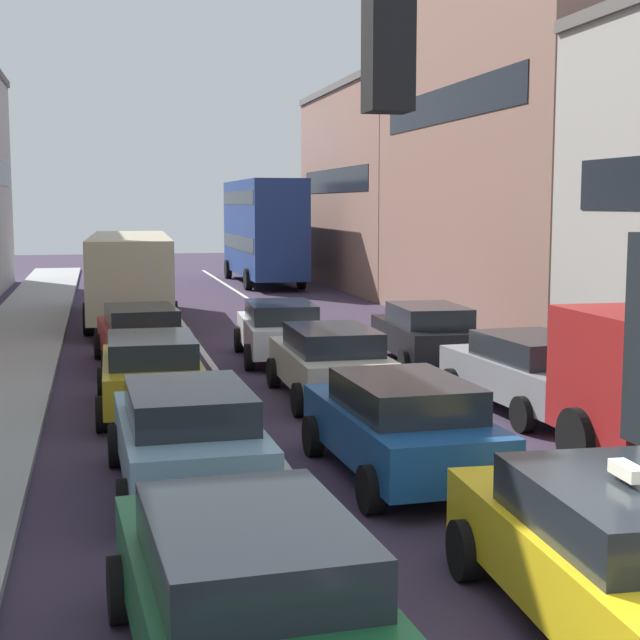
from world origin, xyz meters
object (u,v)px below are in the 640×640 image
at_px(taxi_centre_lane_front, 616,552).
at_px(bus_far_queue_secondary, 263,226).
at_px(sedan_left_lane_third, 152,371).
at_px(sedan_left_lane_fourth, 141,334).
at_px(sedan_right_lane_behind_truck, 531,371).
at_px(sedan_left_lane_front, 247,593).
at_px(bus_mid_queue_primary, 130,270).
at_px(traffic_light_pole, 83,227).
at_px(wagon_left_lane_second, 188,435).
at_px(wagon_right_lane_far, 427,333).
at_px(coupe_centre_lane_fourth, 280,329).
at_px(sedan_centre_lane_second, 401,424).
at_px(hatchback_centre_lane_third, 331,361).

bearing_deg(taxi_centre_lane_front, bus_far_queue_secondary, -2.11).
distance_m(sedan_left_lane_third, bus_far_queue_secondary, 29.29).
height_order(sedan_left_lane_fourth, sedan_right_lane_behind_truck, same).
bearing_deg(sedan_left_lane_front, bus_far_queue_secondary, -12.96).
xyz_separation_m(bus_mid_queue_primary, bus_far_queue_secondary, (6.90, 14.03, 1.07)).
height_order(traffic_light_pole, bus_far_queue_secondary, traffic_light_pole).
distance_m(wagon_left_lane_second, bus_far_queue_secondary, 34.29).
bearing_deg(wagon_left_lane_second, wagon_right_lane_far, -37.59).
height_order(traffic_light_pole, wagon_right_lane_far, traffic_light_pole).
height_order(coupe_centre_lane_fourth, bus_mid_queue_primary, bus_mid_queue_primary).
xyz_separation_m(sedan_left_lane_front, wagon_right_lane_far, (6.72, 14.64, 0.00)).
bearing_deg(wagon_right_lane_far, sedan_centre_lane_second, 161.45).
relative_size(traffic_light_pole, coupe_centre_lane_fourth, 1.25).
xyz_separation_m(taxi_centre_lane_front, sedan_left_lane_fourth, (-3.57, 15.77, -0.00)).
relative_size(sedan_left_lane_front, bus_mid_queue_primary, 0.41).
distance_m(sedan_left_lane_front, hatchback_centre_lane_third, 11.61).
bearing_deg(sedan_left_lane_fourth, coupe_centre_lane_fourth, -89.56).
height_order(wagon_left_lane_second, coupe_centre_lane_fourth, same).
xyz_separation_m(sedan_centre_lane_second, bus_mid_queue_primary, (-3.15, 19.58, 0.96)).
bearing_deg(sedan_right_lane_behind_truck, wagon_right_lane_far, -2.68).
height_order(sedan_left_lane_front, wagon_left_lane_second, same).
xyz_separation_m(sedan_left_lane_front, wagon_left_lane_second, (0.02, 5.49, 0.00)).
height_order(taxi_centre_lane_front, bus_mid_queue_primary, bus_mid_queue_primary).
bearing_deg(sedan_left_lane_front, coupe_centre_lane_fourth, -14.70).
xyz_separation_m(sedan_left_lane_front, coupe_centre_lane_fourth, (3.33, 16.14, 0.00)).
bearing_deg(traffic_light_pole, sedan_right_lane_behind_truck, 52.75).
distance_m(sedan_centre_lane_second, coupe_centre_lane_fourth, 10.71).
height_order(sedan_left_lane_third, wagon_right_lane_far, same).
height_order(sedan_left_lane_fourth, bus_mid_queue_primary, bus_mid_queue_primary).
bearing_deg(bus_far_queue_secondary, hatchback_centre_lane_third, 173.14).
relative_size(traffic_light_pole, sedan_left_lane_front, 1.25).
bearing_deg(bus_mid_queue_primary, sedan_centre_lane_second, -168.79).
relative_size(taxi_centre_lane_front, wagon_left_lane_second, 1.01).
bearing_deg(bus_mid_queue_primary, sedan_right_lane_behind_truck, -154.51).
xyz_separation_m(coupe_centre_lane_fourth, sedan_left_lane_fourth, (-3.48, -0.24, 0.00)).
bearing_deg(bus_far_queue_secondary, sedan_left_lane_front, 170.18).
distance_m(sedan_left_lane_third, bus_mid_queue_primary, 14.37).
distance_m(taxi_centre_lane_front, wagon_right_lane_far, 14.87).
xyz_separation_m(sedan_left_lane_front, bus_far_queue_secondary, (6.82, 39.04, 2.03)).
xyz_separation_m(taxi_centre_lane_front, sedan_right_lane_behind_truck, (3.41, 8.93, -0.00)).
xyz_separation_m(taxi_centre_lane_front, bus_far_queue_secondary, (3.41, 38.90, 2.03)).
height_order(sedan_left_lane_front, sedan_left_lane_fourth, same).
xyz_separation_m(sedan_centre_lane_second, sedan_right_lane_behind_truck, (3.75, 3.64, 0.00)).
distance_m(taxi_centre_lane_front, sedan_left_lane_front, 3.42).
distance_m(taxi_centre_lane_front, bus_far_queue_secondary, 39.10).
relative_size(sedan_left_lane_front, sedan_left_lane_third, 1.02).
xyz_separation_m(taxi_centre_lane_front, hatchback_centre_lane_third, (-0.00, 10.95, -0.00)).
bearing_deg(traffic_light_pole, taxi_centre_lane_front, 19.42).
bearing_deg(sedan_left_lane_fourth, sedan_left_lane_front, 177.11).
height_order(taxi_centre_lane_front, wagon_right_lane_far, taxi_centre_lane_front).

